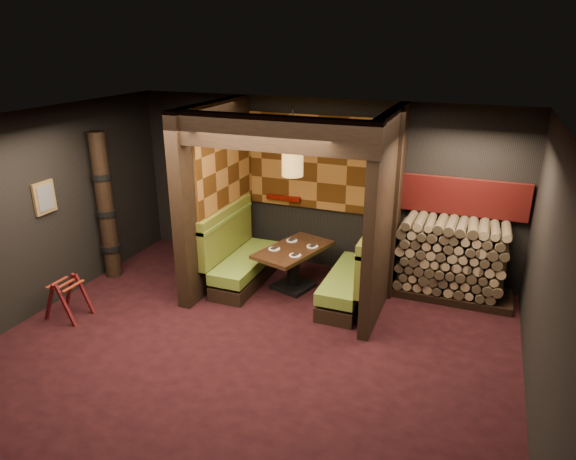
# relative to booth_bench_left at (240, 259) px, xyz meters

# --- Properties ---
(floor) EXTENTS (6.50, 5.50, 0.02)m
(floor) POSITION_rel_booth_bench_left_xyz_m (0.96, -1.65, -0.41)
(floor) COLOR black
(floor) RESTS_ON ground
(ceiling) EXTENTS (6.50, 5.50, 0.02)m
(ceiling) POSITION_rel_booth_bench_left_xyz_m (0.96, -1.65, 2.46)
(ceiling) COLOR black
(ceiling) RESTS_ON ground
(wall_back) EXTENTS (6.50, 0.02, 2.85)m
(wall_back) POSITION_rel_booth_bench_left_xyz_m (0.96, 1.11, 1.02)
(wall_back) COLOR black
(wall_back) RESTS_ON ground
(wall_front) EXTENTS (6.50, 0.02, 2.85)m
(wall_front) POSITION_rel_booth_bench_left_xyz_m (0.96, -4.41, 1.02)
(wall_front) COLOR black
(wall_front) RESTS_ON ground
(wall_left) EXTENTS (0.02, 5.50, 2.85)m
(wall_left) POSITION_rel_booth_bench_left_xyz_m (-2.30, -1.65, 1.02)
(wall_left) COLOR black
(wall_left) RESTS_ON ground
(wall_right) EXTENTS (0.02, 5.50, 2.85)m
(wall_right) POSITION_rel_booth_bench_left_xyz_m (4.22, -1.65, 1.02)
(wall_right) COLOR black
(wall_right) RESTS_ON ground
(partition_left) EXTENTS (0.20, 2.20, 2.85)m
(partition_left) POSITION_rel_booth_bench_left_xyz_m (-0.39, -0.00, 1.02)
(partition_left) COLOR black
(partition_left) RESTS_ON floor
(partition_right) EXTENTS (0.15, 2.10, 2.85)m
(partition_right) POSITION_rel_booth_bench_left_xyz_m (2.26, 0.05, 1.02)
(partition_right) COLOR black
(partition_right) RESTS_ON floor
(header_beam) EXTENTS (2.85, 0.18, 0.44)m
(header_beam) POSITION_rel_booth_bench_left_xyz_m (0.94, -0.95, 2.23)
(header_beam) COLOR black
(header_beam) RESTS_ON partition_left
(tapa_back_panel) EXTENTS (2.40, 0.06, 1.55)m
(tapa_back_panel) POSITION_rel_booth_bench_left_xyz_m (0.94, 1.06, 1.42)
(tapa_back_panel) COLOR brown
(tapa_back_panel) RESTS_ON wall_back
(tapa_side_panel) EXTENTS (0.04, 1.85, 1.45)m
(tapa_side_panel) POSITION_rel_booth_bench_left_xyz_m (-0.27, 0.17, 1.45)
(tapa_side_panel) COLOR brown
(tapa_side_panel) RESTS_ON partition_left
(lacquer_shelf) EXTENTS (0.60, 0.12, 0.07)m
(lacquer_shelf) POSITION_rel_booth_bench_left_xyz_m (0.36, 1.00, 0.78)
(lacquer_shelf) COLOR #530803
(lacquer_shelf) RESTS_ON wall_back
(booth_bench_left) EXTENTS (0.68, 1.60, 1.14)m
(booth_bench_left) POSITION_rel_booth_bench_left_xyz_m (0.00, 0.00, 0.00)
(booth_bench_left) COLOR black
(booth_bench_left) RESTS_ON floor
(booth_bench_right) EXTENTS (0.68, 1.60, 1.14)m
(booth_bench_right) POSITION_rel_booth_bench_left_xyz_m (1.89, 0.00, 0.00)
(booth_bench_right) COLOR black
(booth_bench_right) RESTS_ON floor
(dining_table) EXTENTS (1.04, 1.43, 0.68)m
(dining_table) POSITION_rel_booth_bench_left_xyz_m (0.87, 0.11, 0.05)
(dining_table) COLOR black
(dining_table) RESTS_ON floor
(place_settings) EXTENTS (0.69, 0.72, 0.03)m
(place_settings) POSITION_rel_booth_bench_left_xyz_m (0.87, 0.11, 0.29)
(place_settings) COLOR white
(place_settings) RESTS_ON dining_table
(pendant_lamp) EXTENTS (0.31, 0.31, 1.01)m
(pendant_lamp) POSITION_rel_booth_bench_left_xyz_m (0.87, 0.06, 1.67)
(pendant_lamp) COLOR #A67C39
(pendant_lamp) RESTS_ON ceiling
(framed_picture) EXTENTS (0.05, 0.36, 0.46)m
(framed_picture) POSITION_rel_booth_bench_left_xyz_m (-2.25, -1.55, 1.22)
(framed_picture) COLOR brown
(framed_picture) RESTS_ON wall_left
(luggage_rack) EXTENTS (0.59, 0.42, 0.63)m
(luggage_rack) POSITION_rel_booth_bench_left_xyz_m (-1.78, -1.89, -0.09)
(luggage_rack) COLOR #4C0E11
(luggage_rack) RESTS_ON floor
(totem_column) EXTENTS (0.31, 0.31, 2.40)m
(totem_column) POSITION_rel_booth_bench_left_xyz_m (-2.09, -0.55, 0.79)
(totem_column) COLOR black
(totem_column) RESTS_ON floor
(firewood_stack) EXTENTS (1.73, 0.70, 1.22)m
(firewood_stack) POSITION_rel_booth_bench_left_xyz_m (3.25, 0.70, 0.21)
(firewood_stack) COLOR black
(firewood_stack) RESTS_ON floor
(mosaic_header) EXTENTS (1.83, 0.10, 0.56)m
(mosaic_header) POSITION_rel_booth_bench_left_xyz_m (3.25, 1.03, 1.10)
(mosaic_header) COLOR maroon
(mosaic_header) RESTS_ON wall_back
(bay_front_post) EXTENTS (0.08, 0.08, 2.85)m
(bay_front_post) POSITION_rel_booth_bench_left_xyz_m (2.35, 0.31, 1.02)
(bay_front_post) COLOR black
(bay_front_post) RESTS_ON floor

